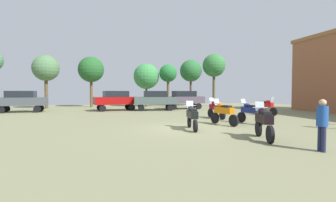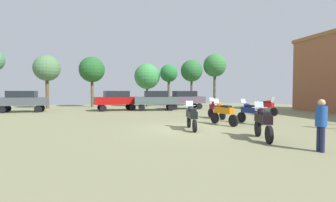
{
  "view_description": "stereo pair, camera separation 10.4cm",
  "coord_description": "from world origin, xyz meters",
  "px_view_note": "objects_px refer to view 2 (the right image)",
  "views": [
    {
      "loc": [
        -3.86,
        -12.07,
        1.95
      ],
      "look_at": [
        -0.11,
        3.99,
        1.32
      ],
      "focal_mm": 26.21,
      "sensor_mm": 36.0,
      "label": 1
    },
    {
      "loc": [
        -3.76,
        -12.09,
        1.95
      ],
      "look_at": [
        -0.11,
        3.99,
        1.32
      ],
      "focal_mm": 26.21,
      "sensor_mm": 36.0,
      "label": 2
    }
  ],
  "objects_px": {
    "motorcycle_5": "(223,112)",
    "car_3": "(22,100)",
    "car_2": "(156,99)",
    "tree_2": "(192,71)",
    "car_4": "(185,98)",
    "person_2": "(321,121)",
    "tree_7": "(215,66)",
    "car_1": "(116,99)",
    "motorcycle_3": "(250,112)",
    "motorcycle_1": "(191,116)",
    "tree_4": "(169,74)",
    "tree_1": "(47,69)",
    "motorcycle_6": "(266,106)",
    "tree_5": "(92,70)",
    "motorcycle_7": "(263,121)",
    "tree_3": "(147,76)",
    "motorcycle_4": "(216,108)"
  },
  "relations": [
    {
      "from": "motorcycle_7",
      "to": "motorcycle_1",
      "type": "bearing_deg",
      "value": 140.3
    },
    {
      "from": "motorcycle_5",
      "to": "tree_4",
      "type": "bearing_deg",
      "value": 71.51
    },
    {
      "from": "car_1",
      "to": "tree_4",
      "type": "xyz_separation_m",
      "value": [
        6.66,
        5.19,
        3.04
      ]
    },
    {
      "from": "tree_2",
      "to": "car_4",
      "type": "bearing_deg",
      "value": -116.01
    },
    {
      "from": "car_3",
      "to": "tree_5",
      "type": "distance_m",
      "value": 9.43
    },
    {
      "from": "tree_4",
      "to": "motorcycle_7",
      "type": "bearing_deg",
      "value": -93.06
    },
    {
      "from": "motorcycle_7",
      "to": "car_4",
      "type": "height_order",
      "value": "car_4"
    },
    {
      "from": "motorcycle_3",
      "to": "car_3",
      "type": "height_order",
      "value": "car_3"
    },
    {
      "from": "motorcycle_6",
      "to": "tree_3",
      "type": "height_order",
      "value": "tree_3"
    },
    {
      "from": "motorcycle_4",
      "to": "tree_2",
      "type": "height_order",
      "value": "tree_2"
    },
    {
      "from": "car_4",
      "to": "tree_4",
      "type": "distance_m",
      "value": 5.51
    },
    {
      "from": "tree_2",
      "to": "motorcycle_5",
      "type": "bearing_deg",
      "value": -102.57
    },
    {
      "from": "motorcycle_3",
      "to": "motorcycle_6",
      "type": "distance_m",
      "value": 6.26
    },
    {
      "from": "motorcycle_1",
      "to": "motorcycle_5",
      "type": "height_order",
      "value": "motorcycle_5"
    },
    {
      "from": "car_1",
      "to": "person_2",
      "type": "bearing_deg",
      "value": -174.14
    },
    {
      "from": "motorcycle_4",
      "to": "motorcycle_7",
      "type": "height_order",
      "value": "motorcycle_7"
    },
    {
      "from": "person_2",
      "to": "tree_7",
      "type": "distance_m",
      "value": 25.31
    },
    {
      "from": "tree_7",
      "to": "car_1",
      "type": "bearing_deg",
      "value": -158.54
    },
    {
      "from": "motorcycle_6",
      "to": "motorcycle_7",
      "type": "relative_size",
      "value": 1.04
    },
    {
      "from": "motorcycle_4",
      "to": "tree_4",
      "type": "distance_m",
      "value": 14.68
    },
    {
      "from": "motorcycle_5",
      "to": "car_2",
      "type": "height_order",
      "value": "car_2"
    },
    {
      "from": "car_1",
      "to": "car_3",
      "type": "relative_size",
      "value": 1.04
    },
    {
      "from": "motorcycle_1",
      "to": "tree_1",
      "type": "distance_m",
      "value": 22.05
    },
    {
      "from": "motorcycle_3",
      "to": "tree_5",
      "type": "xyz_separation_m",
      "value": [
        -10.52,
        18.78,
        3.92
      ]
    },
    {
      "from": "motorcycle_4",
      "to": "car_1",
      "type": "xyz_separation_m",
      "value": [
        -6.86,
        9.07,
        0.44
      ]
    },
    {
      "from": "motorcycle_3",
      "to": "tree_1",
      "type": "xyz_separation_m",
      "value": [
        -15.33,
        17.22,
        3.84
      ]
    },
    {
      "from": "car_3",
      "to": "person_2",
      "type": "height_order",
      "value": "car_3"
    },
    {
      "from": "motorcycle_5",
      "to": "car_2",
      "type": "bearing_deg",
      "value": 83.34
    },
    {
      "from": "motorcycle_3",
      "to": "car_4",
      "type": "distance_m",
      "value": 12.87
    },
    {
      "from": "motorcycle_5",
      "to": "car_1",
      "type": "distance_m",
      "value": 13.67
    },
    {
      "from": "car_1",
      "to": "tree_3",
      "type": "relative_size",
      "value": 0.83
    },
    {
      "from": "motorcycle_1",
      "to": "car_2",
      "type": "xyz_separation_m",
      "value": [
        0.45,
        12.98,
        0.46
      ]
    },
    {
      "from": "motorcycle_7",
      "to": "motorcycle_3",
      "type": "bearing_deg",
      "value": 82.05
    },
    {
      "from": "motorcycle_1",
      "to": "tree_1",
      "type": "bearing_deg",
      "value": 128.58
    },
    {
      "from": "motorcycle_1",
      "to": "car_4",
      "type": "relative_size",
      "value": 0.49
    },
    {
      "from": "car_1",
      "to": "person_2",
      "type": "relative_size",
      "value": 2.71
    },
    {
      "from": "tree_5",
      "to": "tree_7",
      "type": "xyz_separation_m",
      "value": [
        15.77,
        -1.5,
        0.71
      ]
    },
    {
      "from": "person_2",
      "to": "tree_7",
      "type": "bearing_deg",
      "value": -6.04
    },
    {
      "from": "motorcycle_5",
      "to": "car_3",
      "type": "height_order",
      "value": "car_3"
    },
    {
      "from": "tree_2",
      "to": "motorcycle_7",
      "type": "bearing_deg",
      "value": -101.09
    },
    {
      "from": "tree_7",
      "to": "motorcycle_7",
      "type": "bearing_deg",
      "value": -108.81
    },
    {
      "from": "motorcycle_6",
      "to": "tree_1",
      "type": "distance_m",
      "value": 23.6
    },
    {
      "from": "motorcycle_1",
      "to": "car_3",
      "type": "xyz_separation_m",
      "value": [
        -12.15,
        13.58,
        0.46
      ]
    },
    {
      "from": "tree_2",
      "to": "motorcycle_6",
      "type": "bearing_deg",
      "value": -81.37
    },
    {
      "from": "car_2",
      "to": "person_2",
      "type": "relative_size",
      "value": 2.64
    },
    {
      "from": "motorcycle_3",
      "to": "tree_4",
      "type": "bearing_deg",
      "value": 78.52
    },
    {
      "from": "tree_2",
      "to": "tree_1",
      "type": "bearing_deg",
      "value": -177.75
    },
    {
      "from": "motorcycle_5",
      "to": "tree_4",
      "type": "relative_size",
      "value": 0.41
    },
    {
      "from": "car_3",
      "to": "car_4",
      "type": "height_order",
      "value": "same"
    },
    {
      "from": "car_3",
      "to": "tree_7",
      "type": "relative_size",
      "value": 0.64
    }
  ]
}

